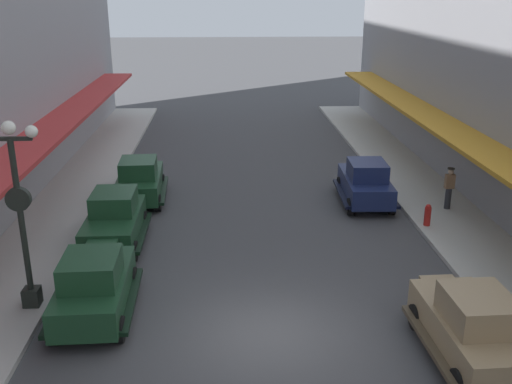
{
  "coord_description": "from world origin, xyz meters",
  "views": [
    {
      "loc": [
        -1.02,
        -12.97,
        8.37
      ],
      "look_at": [
        0.0,
        6.0,
        1.8
      ],
      "focal_mm": 41.13,
      "sensor_mm": 36.0,
      "label": 1
    }
  ],
  "objects_px": {
    "parked_car_2": "(114,219)",
    "fire_hydrant": "(428,215)",
    "parked_car_0": "(366,181)",
    "parked_car_3": "(472,325)",
    "lamp_post_with_clock": "(20,209)",
    "pedestrian_1": "(449,188)",
    "parked_car_1": "(140,179)",
    "parked_car_4": "(94,284)"
  },
  "relations": [
    {
      "from": "parked_car_4",
      "to": "fire_hydrant",
      "type": "height_order",
      "value": "parked_car_4"
    },
    {
      "from": "parked_car_0",
      "to": "parked_car_3",
      "type": "relative_size",
      "value": 1.0
    },
    {
      "from": "parked_car_1",
      "to": "lamp_post_with_clock",
      "type": "relative_size",
      "value": 0.84
    },
    {
      "from": "parked_car_3",
      "to": "lamp_post_with_clock",
      "type": "distance_m",
      "value": 11.64
    },
    {
      "from": "parked_car_3",
      "to": "fire_hydrant",
      "type": "height_order",
      "value": "parked_car_3"
    },
    {
      "from": "parked_car_2",
      "to": "parked_car_3",
      "type": "relative_size",
      "value": 0.99
    },
    {
      "from": "parked_car_0",
      "to": "parked_car_3",
      "type": "bearing_deg",
      "value": -90.01
    },
    {
      "from": "parked_car_4",
      "to": "parked_car_2",
      "type": "bearing_deg",
      "value": 93.56
    },
    {
      "from": "lamp_post_with_clock",
      "to": "parked_car_4",
      "type": "bearing_deg",
      "value": -12.06
    },
    {
      "from": "parked_car_2",
      "to": "fire_hydrant",
      "type": "height_order",
      "value": "parked_car_2"
    },
    {
      "from": "parked_car_0",
      "to": "parked_car_4",
      "type": "xyz_separation_m",
      "value": [
        -9.28,
        -8.36,
        0.0
      ]
    },
    {
      "from": "parked_car_1",
      "to": "parked_car_3",
      "type": "height_order",
      "value": "same"
    },
    {
      "from": "parked_car_3",
      "to": "parked_car_4",
      "type": "xyz_separation_m",
      "value": [
        -9.28,
        2.52,
        0.0
      ]
    },
    {
      "from": "parked_car_1",
      "to": "parked_car_3",
      "type": "relative_size",
      "value": 1.0
    },
    {
      "from": "lamp_post_with_clock",
      "to": "fire_hydrant",
      "type": "distance_m",
      "value": 13.94
    },
    {
      "from": "parked_car_2",
      "to": "fire_hydrant",
      "type": "xyz_separation_m",
      "value": [
        11.23,
        0.73,
        -0.38
      ]
    },
    {
      "from": "parked_car_0",
      "to": "parked_car_3",
      "type": "distance_m",
      "value": 10.88
    },
    {
      "from": "parked_car_2",
      "to": "pedestrian_1",
      "type": "relative_size",
      "value": 2.56
    },
    {
      "from": "parked_car_0",
      "to": "lamp_post_with_clock",
      "type": "xyz_separation_m",
      "value": [
        -11.09,
        -7.97,
        2.04
      ]
    },
    {
      "from": "parked_car_0",
      "to": "lamp_post_with_clock",
      "type": "bearing_deg",
      "value": -144.29
    },
    {
      "from": "parked_car_0",
      "to": "pedestrian_1",
      "type": "relative_size",
      "value": 2.58
    },
    {
      "from": "parked_car_1",
      "to": "fire_hydrant",
      "type": "bearing_deg",
      "value": -18.6
    },
    {
      "from": "parked_car_0",
      "to": "parked_car_2",
      "type": "relative_size",
      "value": 1.01
    },
    {
      "from": "parked_car_2",
      "to": "fire_hydrant",
      "type": "relative_size",
      "value": 5.2
    },
    {
      "from": "fire_hydrant",
      "to": "pedestrian_1",
      "type": "relative_size",
      "value": 0.49
    },
    {
      "from": "fire_hydrant",
      "to": "pedestrian_1",
      "type": "xyz_separation_m",
      "value": [
        1.38,
        1.68,
        0.45
      ]
    },
    {
      "from": "parked_car_0",
      "to": "fire_hydrant",
      "type": "height_order",
      "value": "parked_car_0"
    },
    {
      "from": "parked_car_0",
      "to": "lamp_post_with_clock",
      "type": "distance_m",
      "value": 13.81
    },
    {
      "from": "lamp_post_with_clock",
      "to": "pedestrian_1",
      "type": "relative_size",
      "value": 3.09
    },
    {
      "from": "parked_car_1",
      "to": "fire_hydrant",
      "type": "distance_m",
      "value": 11.56
    },
    {
      "from": "parked_car_2",
      "to": "fire_hydrant",
      "type": "distance_m",
      "value": 11.26
    },
    {
      "from": "parked_car_4",
      "to": "fire_hydrant",
      "type": "distance_m",
      "value": 12.24
    },
    {
      "from": "parked_car_3",
      "to": "parked_car_4",
      "type": "height_order",
      "value": "same"
    },
    {
      "from": "parked_car_4",
      "to": "parked_car_0",
      "type": "bearing_deg",
      "value": 42.01
    },
    {
      "from": "lamp_post_with_clock",
      "to": "parked_car_0",
      "type": "bearing_deg",
      "value": 35.71
    },
    {
      "from": "parked_car_2",
      "to": "parked_car_3",
      "type": "bearing_deg",
      "value": -37.19
    },
    {
      "from": "parked_car_2",
      "to": "lamp_post_with_clock",
      "type": "distance_m",
      "value": 5.05
    },
    {
      "from": "parked_car_3",
      "to": "lamp_post_with_clock",
      "type": "height_order",
      "value": "lamp_post_with_clock"
    },
    {
      "from": "parked_car_0",
      "to": "parked_car_2",
      "type": "distance_m",
      "value": 10.23
    },
    {
      "from": "parked_car_2",
      "to": "lamp_post_with_clock",
      "type": "height_order",
      "value": "lamp_post_with_clock"
    },
    {
      "from": "parked_car_1",
      "to": "parked_car_2",
      "type": "relative_size",
      "value": 1.01
    },
    {
      "from": "parked_car_4",
      "to": "pedestrian_1",
      "type": "height_order",
      "value": "parked_car_4"
    }
  ]
}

